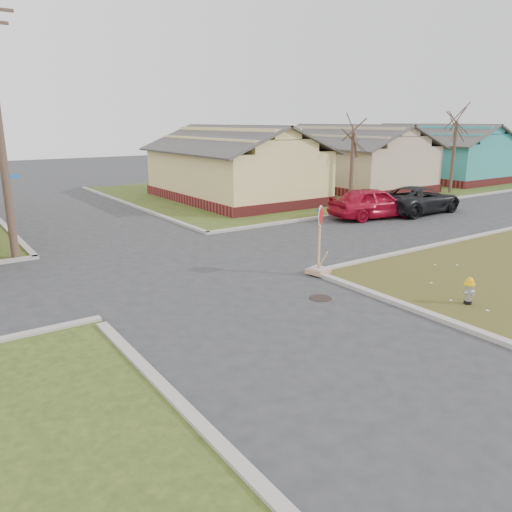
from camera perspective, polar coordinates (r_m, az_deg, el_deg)
ground at (r=13.48m, az=-1.10°, el=-6.07°), size 120.00×120.00×0.00m
verge_far_right at (r=40.88m, az=10.92°, el=8.10°), size 37.00×19.00×0.05m
curbs at (r=17.66m, az=-10.09°, el=-1.12°), size 80.00×40.00×0.12m
manhole at (r=14.38m, az=7.37°, el=-4.79°), size 0.64×0.64×0.01m
side_house_yellow at (r=31.97m, az=-2.50°, el=10.34°), size 7.60×11.60×4.70m
side_house_tan at (r=38.21m, az=10.55°, el=10.90°), size 7.60×11.60×4.70m
side_house_teal at (r=45.80m, az=19.63°, el=10.96°), size 7.60×11.60×4.70m
tree_mid_right at (r=29.54m, az=10.87°, el=9.62°), size 0.22×0.22×4.20m
tree_far_right at (r=37.44m, az=21.61°, el=10.40°), size 0.22×0.22×4.76m
fire_hydrant at (r=14.75m, az=23.18°, el=-3.52°), size 0.28×0.28×0.76m
stop_sign at (r=16.38m, az=7.18°, el=-0.34°), size 0.64×0.63×2.26m
red_sedan at (r=26.57m, az=13.25°, el=5.96°), size 4.99×2.68×1.61m
dark_pickup at (r=28.82m, az=18.11°, el=6.15°), size 5.31×2.56×1.46m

